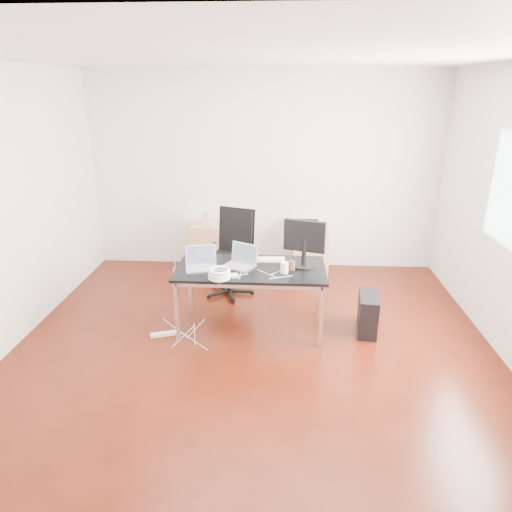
# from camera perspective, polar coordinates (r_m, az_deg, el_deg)

# --- Properties ---
(room_shell) EXTENTS (5.00, 5.00, 5.00)m
(room_shell) POSITION_cam_1_polar(r_m,az_deg,el_deg) (4.20, 0.06, 4.45)
(room_shell) COLOR #3C1006
(room_shell) RESTS_ON ground
(desk) EXTENTS (1.60, 0.80, 0.73)m
(desk) POSITION_cam_1_polar(r_m,az_deg,el_deg) (4.93, -0.65, -2.03)
(desk) COLOR black
(desk) RESTS_ON ground
(office_chair) EXTENTS (0.61, 0.63, 1.08)m
(office_chair) POSITION_cam_1_polar(r_m,az_deg,el_deg) (5.87, -3.07, 0.98)
(office_chair) COLOR black
(office_chair) RESTS_ON ground
(filing_cabinet_left) EXTENTS (0.50, 0.50, 0.70)m
(filing_cabinet_left) POSITION_cam_1_polar(r_m,az_deg,el_deg) (6.72, -5.86, 1.15)
(filing_cabinet_left) COLOR tan
(filing_cabinet_left) RESTS_ON ground
(filing_cabinet_right) EXTENTS (0.50, 0.50, 0.70)m
(filing_cabinet_right) POSITION_cam_1_polar(r_m,az_deg,el_deg) (6.65, 6.80, 0.89)
(filing_cabinet_right) COLOR tan
(filing_cabinet_right) RESTS_ON ground
(pc_tower) EXTENTS (0.25, 0.47, 0.44)m
(pc_tower) POSITION_cam_1_polar(r_m,az_deg,el_deg) (5.19, 13.80, -7.02)
(pc_tower) COLOR black
(pc_tower) RESTS_ON ground
(wastebasket) EXTENTS (0.30, 0.30, 0.28)m
(wastebasket) POSITION_cam_1_polar(r_m,az_deg,el_deg) (6.76, -1.70, -0.55)
(wastebasket) COLOR black
(wastebasket) RESTS_ON ground
(power_strip) EXTENTS (0.30, 0.15, 0.04)m
(power_strip) POSITION_cam_1_polar(r_m,az_deg,el_deg) (5.16, -11.37, -9.53)
(power_strip) COLOR white
(power_strip) RESTS_ON ground
(laptop_left) EXTENTS (0.38, 0.33, 0.23)m
(laptop_left) POSITION_cam_1_polar(r_m,az_deg,el_deg) (4.91, -6.86, -0.89)
(laptop_left) COLOR silver
(laptop_left) RESTS_ON desk
(laptop_right) EXTENTS (0.41, 0.38, 0.23)m
(laptop_right) POSITION_cam_1_polar(r_m,az_deg,el_deg) (4.93, -1.87, -0.65)
(laptop_right) COLOR silver
(laptop_right) RESTS_ON desk
(monitor) EXTENTS (0.44, 0.26, 0.51)m
(monitor) POSITION_cam_1_polar(r_m,az_deg,el_deg) (4.88, 6.06, 1.86)
(monitor) COLOR black
(monitor) RESTS_ON desk
(keyboard) EXTENTS (0.45, 0.16, 0.02)m
(keyboard) POSITION_cam_1_polar(r_m,az_deg,el_deg) (5.10, 1.16, -0.45)
(keyboard) COLOR white
(keyboard) RESTS_ON desk
(cup_white) EXTENTS (0.10, 0.10, 0.12)m
(cup_white) POSITION_cam_1_polar(r_m,az_deg,el_deg) (4.76, 3.56, -1.46)
(cup_white) COLOR white
(cup_white) RESTS_ON desk
(cup_brown) EXTENTS (0.08, 0.08, 0.10)m
(cup_brown) POSITION_cam_1_polar(r_m,az_deg,el_deg) (4.85, 4.47, -1.16)
(cup_brown) COLOR brown
(cup_brown) RESTS_ON desk
(cable_coil) EXTENTS (0.24, 0.24, 0.11)m
(cable_coil) POSITION_cam_1_polar(r_m,az_deg,el_deg) (4.63, -4.59, -2.24)
(cable_coil) COLOR white
(cable_coil) RESTS_ON desk
(power_adapter) EXTENTS (0.09, 0.09, 0.03)m
(power_adapter) POSITION_cam_1_polar(r_m,az_deg,el_deg) (4.67, -2.72, -2.46)
(power_adapter) COLOR white
(power_adapter) RESTS_ON desk
(speaker) EXTENTS (0.10, 0.09, 0.18)m
(speaker) POSITION_cam_1_polar(r_m,az_deg,el_deg) (6.53, -6.30, 4.59)
(speaker) COLOR #9E9E9E
(speaker) RESTS_ON filing_cabinet_left
(navy_garment) EXTENTS (0.31, 0.25, 0.09)m
(navy_garment) POSITION_cam_1_polar(r_m,az_deg,el_deg) (6.45, 6.42, 3.98)
(navy_garment) COLOR black
(navy_garment) RESTS_ON filing_cabinet_right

